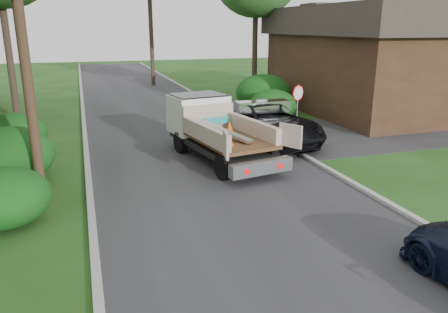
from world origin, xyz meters
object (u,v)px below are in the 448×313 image
at_px(utility_pole, 20,19).
at_px(house_right, 377,58).
at_px(stop_sign, 298,100).
at_px(flatbed_truck, 210,124).
at_px(black_pickup, 266,123).

bearing_deg(utility_pole, house_right, 26.01).
distance_m(stop_sign, flatbed_truck, 4.76).
relative_size(utility_pole, flatbed_truck, 1.56).
bearing_deg(stop_sign, utility_pole, -159.38).
bearing_deg(utility_pole, flatbed_truck, 23.26).
bearing_deg(black_pickup, stop_sign, -3.20).
distance_m(stop_sign, house_right, 9.37).
distance_m(house_right, black_pickup, 10.95).
relative_size(stop_sign, house_right, 0.19).
bearing_deg(flatbed_truck, black_pickup, 13.10).
height_order(house_right, flatbed_truck, house_right).
height_order(house_right, black_pickup, house_right).
bearing_deg(utility_pole, stop_sign, 20.62).
bearing_deg(flatbed_truck, utility_pole, -166.59).
height_order(stop_sign, house_right, house_right).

